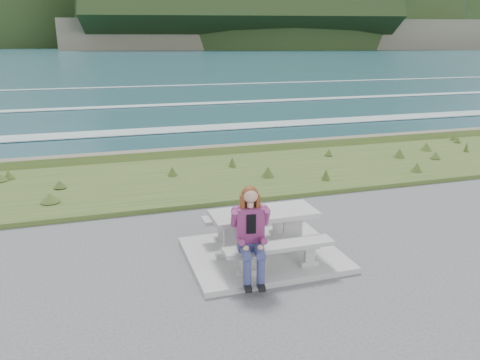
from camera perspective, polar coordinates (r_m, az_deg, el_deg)
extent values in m
cube|color=#9F9E99|center=(8.26, 2.83, -9.05)|extent=(2.60, 2.10, 0.10)
cube|color=#9F9E99|center=(8.06, -0.80, -8.99)|extent=(0.62, 0.12, 0.08)
cube|color=#9F9E99|center=(7.94, -0.81, -7.07)|extent=(0.34, 0.09, 0.51)
cube|color=#9F9E99|center=(7.83, -0.82, -5.09)|extent=(0.62, 0.12, 0.08)
cube|color=#9F9E99|center=(8.41, 6.33, -7.98)|extent=(0.62, 0.12, 0.08)
cube|color=#9F9E99|center=(8.29, 6.39, -6.12)|extent=(0.34, 0.09, 0.51)
cube|color=#9F9E99|center=(8.18, 6.46, -4.21)|extent=(0.62, 0.12, 0.08)
cube|color=#9F9E99|center=(7.96, 2.91, -4.12)|extent=(1.80, 0.75, 0.08)
cube|color=#9F9E99|center=(7.47, 0.78, -11.20)|extent=(0.30, 0.12, 0.08)
cube|color=#9F9E99|center=(7.40, 0.79, -10.18)|extent=(0.17, 0.09, 0.22)
cube|color=#9F9E99|center=(7.33, 0.79, -9.13)|extent=(0.30, 0.12, 0.08)
cube|color=#9F9E99|center=(7.84, 8.42, -9.97)|extent=(0.30, 0.12, 0.08)
cube|color=#9F9E99|center=(7.77, 8.46, -8.98)|extent=(0.17, 0.09, 0.22)
cube|color=#9F9E99|center=(7.71, 8.51, -7.98)|extent=(0.30, 0.12, 0.08)
cube|color=#9F9E99|center=(7.47, 4.77, -8.04)|extent=(1.80, 0.35, 0.07)
cube|color=#9F9E99|center=(8.67, -2.15, -7.08)|extent=(0.30, 0.12, 0.08)
cube|color=#9F9E99|center=(8.61, -2.16, -6.17)|extent=(0.17, 0.09, 0.22)
cube|color=#9F9E99|center=(8.56, -2.17, -5.24)|extent=(0.30, 0.12, 0.08)
cube|color=#9F9E99|center=(9.00, 4.53, -6.23)|extent=(0.30, 0.12, 0.08)
cube|color=#9F9E99|center=(8.94, 4.55, -5.34)|extent=(0.17, 0.09, 0.22)
cube|color=#9F9E99|center=(8.88, 4.57, -4.44)|extent=(0.30, 0.12, 0.08)
cube|color=#9F9E99|center=(8.68, 1.27, -4.38)|extent=(1.80, 0.35, 0.07)
cube|color=#2B4B1C|center=(12.77, -4.98, 0.07)|extent=(160.00, 4.50, 0.22)
cube|color=#5C5745|center=(15.52, -7.36, 2.97)|extent=(160.00, 0.80, 2.20)
plane|color=#1F4B58|center=(437.00, -17.89, 15.13)|extent=(1600.00, 1600.00, 0.00)
cube|color=silver|center=(21.80, -10.13, 2.10)|extent=(220.00, 3.00, 0.06)
cube|color=silver|center=(29.57, -12.26, 5.78)|extent=(220.00, 2.00, 0.06)
cube|color=silver|center=(41.40, -13.97, 8.68)|extent=(220.00, 1.40, 0.06)
cube|color=silver|center=(59.27, -15.26, 10.85)|extent=(220.00, 1.00, 0.06)
cube|color=#5C5745|center=(362.14, 4.07, 17.14)|extent=(296.14, 193.70, 18.00)
ellipsoid|color=black|center=(362.19, 4.08, 17.61)|extent=(311.77, 210.10, 220.50)
cube|color=#5C5745|center=(535.16, 20.30, 16.01)|extent=(224.66, 148.06, 18.00)
ellipsoid|color=black|center=(535.19, 20.33, 16.33)|extent=(236.23, 161.33, 168.62)
cube|color=#5C5745|center=(448.54, -23.30, 15.78)|extent=(201.55, 149.04, 18.00)
ellipsoid|color=black|center=(448.57, -23.35, 16.16)|extent=(211.86, 162.91, 142.68)
cube|color=#5C5745|center=(714.59, 25.87, 15.31)|extent=(197.87, 126.05, 18.00)
ellipsoid|color=black|center=(714.61, 25.90, 15.55)|extent=(207.79, 137.80, 123.22)
cube|color=navy|center=(7.18, 1.48, -10.22)|extent=(0.50, 0.78, 0.57)
cube|color=#7F2B61|center=(7.16, 1.22, -5.39)|extent=(0.46, 0.31, 0.54)
sphere|color=#DAA688|center=(6.98, 1.27, -1.86)|extent=(0.23, 0.23, 0.23)
sphere|color=#612F16|center=(7.00, 1.23, -1.72)|extent=(0.25, 0.25, 0.25)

